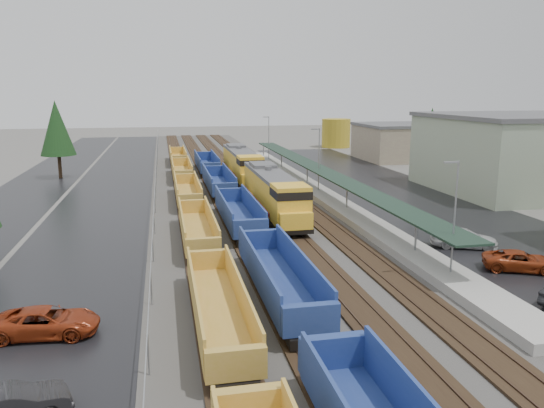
% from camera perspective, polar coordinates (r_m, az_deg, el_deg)
% --- Properties ---
extents(ballast_strip, '(20.00, 160.00, 0.08)m').
position_cam_1_polar(ballast_strip, '(71.28, -4.67, 2.17)').
color(ballast_strip, '#302D2B').
rests_on(ballast_strip, ground).
extents(trackbed, '(14.60, 160.00, 0.22)m').
position_cam_1_polar(trackbed, '(71.26, -4.67, 2.26)').
color(trackbed, black).
rests_on(trackbed, ground).
extents(west_parking_lot, '(10.00, 160.00, 0.02)m').
position_cam_1_polar(west_parking_lot, '(71.07, -16.76, 1.64)').
color(west_parking_lot, black).
rests_on(west_parking_lot, ground).
extents(west_road, '(9.00, 160.00, 0.02)m').
position_cam_1_polar(west_road, '(72.66, -24.63, 1.27)').
color(west_road, black).
rests_on(west_road, ground).
extents(east_commuter_lot, '(16.00, 100.00, 0.02)m').
position_cam_1_polar(east_commuter_lot, '(66.87, 12.82, 1.22)').
color(east_commuter_lot, black).
rests_on(east_commuter_lot, ground).
extents(station_platform, '(3.00, 80.00, 8.00)m').
position_cam_1_polar(station_platform, '(63.43, 5.01, 1.57)').
color(station_platform, '#9E9B93').
rests_on(station_platform, ground).
extents(chainlink_fence, '(0.08, 160.04, 2.02)m').
position_cam_1_polar(chainlink_fence, '(68.98, -12.39, 2.92)').
color(chainlink_fence, gray).
rests_on(chainlink_fence, ground).
extents(distant_hills, '(301.00, 140.00, 25.20)m').
position_cam_1_polar(distant_hills, '(227.08, 1.91, 8.95)').
color(distant_hills, '#54634D').
rests_on(distant_hills, ground).
extents(tree_west_far, '(4.84, 4.84, 11.00)m').
position_cam_1_polar(tree_west_far, '(81.18, -22.16, 7.57)').
color(tree_west_far, '#332316').
rests_on(tree_west_far, ground).
extents(tree_east, '(4.40, 4.40, 10.00)m').
position_cam_1_polar(tree_east, '(77.15, 16.73, 7.27)').
color(tree_east, '#332316').
rests_on(tree_east, ground).
extents(locomotive_lead, '(3.03, 19.99, 4.52)m').
position_cam_1_polar(locomotive_lead, '(52.05, 0.17, 1.18)').
color(locomotive_lead, black).
rests_on(locomotive_lead, ground).
extents(locomotive_trail, '(3.03, 19.99, 4.52)m').
position_cam_1_polar(locomotive_trail, '(72.47, -3.26, 4.25)').
color(locomotive_trail, black).
rests_on(locomotive_trail, ground).
extents(well_string_yellow, '(2.56, 113.49, 2.27)m').
position_cam_1_polar(well_string_yellow, '(44.12, -8.06, -2.61)').
color(well_string_yellow, gold).
rests_on(well_string_yellow, ground).
extents(well_string_blue, '(2.86, 100.81, 2.53)m').
position_cam_1_polar(well_string_blue, '(40.13, -1.91, -3.84)').
color(well_string_blue, navy).
rests_on(well_string_blue, ground).
extents(storage_tank, '(6.24, 6.24, 6.24)m').
position_cam_1_polar(storage_tank, '(119.12, 6.90, 7.58)').
color(storage_tank, '#B09523').
rests_on(storage_tank, ground).
extents(parked_car_west_b, '(2.91, 4.67, 1.45)m').
position_cam_1_polar(parked_car_west_b, '(23.26, -26.49, -18.93)').
color(parked_car_west_b, black).
rests_on(parked_car_west_b, ground).
extents(parked_car_west_c, '(2.88, 5.42, 1.45)m').
position_cam_1_polar(parked_car_west_c, '(29.85, -23.10, -11.61)').
color(parked_car_west_c, maroon).
rests_on(parked_car_west_c, ground).
extents(parked_car_east_b, '(4.05, 5.44, 1.37)m').
position_cam_1_polar(parked_car_east_b, '(40.72, 25.16, -5.59)').
color(parked_car_east_b, maroon).
rests_on(parked_car_east_b, ground).
extents(parked_car_east_c, '(3.80, 5.56, 1.50)m').
position_cam_1_polar(parked_car_east_c, '(44.92, 19.94, -3.49)').
color(parked_car_east_c, silver).
rests_on(parked_car_east_c, ground).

